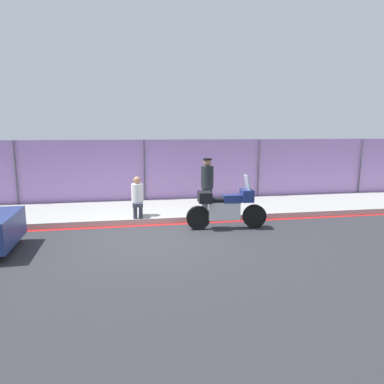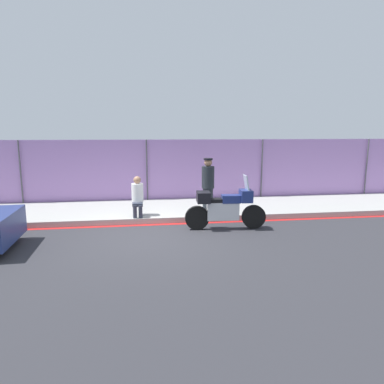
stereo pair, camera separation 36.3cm
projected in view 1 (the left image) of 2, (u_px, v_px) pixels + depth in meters
ground_plane at (152, 238)px, 8.96m from camera, size 120.00×120.00×0.00m
sidewalk at (147, 211)px, 11.63m from camera, size 33.50×2.94×0.17m
curb_paint_stripe at (150, 225)px, 10.13m from camera, size 33.50×0.18×0.01m
storefront_fence at (145, 172)px, 12.95m from camera, size 31.82×0.17×2.44m
motorcycle at (226, 207)px, 9.69m from camera, size 2.31×0.59×1.54m
officer_standing at (207, 184)px, 11.31m from camera, size 0.41×0.41×1.71m
person_seated_on_curb at (137, 195)px, 10.44m from camera, size 0.36×0.63×1.22m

